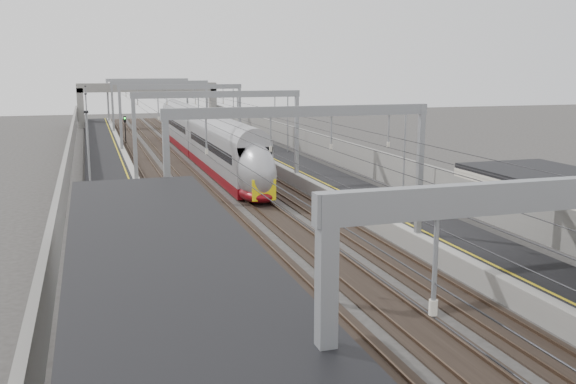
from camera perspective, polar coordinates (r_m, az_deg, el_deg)
platform_left at (r=52.22m, az=-15.38°, el=0.85°), size 4.00×120.00×1.00m
platform_right at (r=55.07m, az=1.48°, el=1.76°), size 4.00×120.00×1.00m
tracks at (r=53.14m, az=-6.72°, el=0.85°), size 11.40×140.00×0.20m
overhead_line at (r=58.92m, az=-8.06°, el=7.78°), size 13.00×140.00×6.60m
canopy_left at (r=10.47m, az=-7.70°, el=-13.22°), size 4.40×30.00×4.24m
overbridge at (r=106.95m, az=-12.33°, el=8.60°), size 22.00×2.20×6.90m
wall_left at (r=52.05m, az=-18.96°, el=1.85°), size 0.30×120.00×3.20m
wall_right at (r=56.00m, az=4.59°, el=3.02°), size 0.30×120.00×3.20m
train at (r=64.32m, az=-7.35°, el=4.39°), size 2.62×47.67×4.14m
signal_green at (r=81.51m, az=-14.28°, el=5.80°), size 0.32×0.32×3.48m
signal_red_near at (r=72.12m, az=-7.10°, el=5.41°), size 0.32×0.32×3.48m
signal_red_far at (r=81.01m, az=-6.67°, el=6.03°), size 0.32×0.32×3.48m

